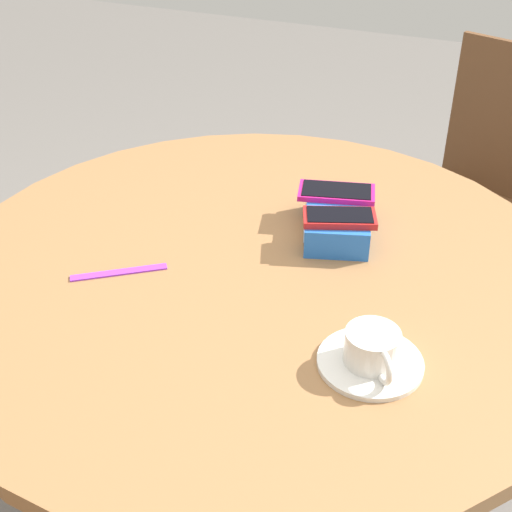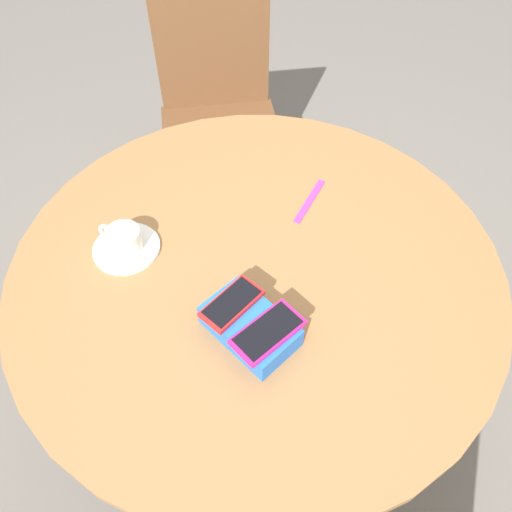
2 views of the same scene
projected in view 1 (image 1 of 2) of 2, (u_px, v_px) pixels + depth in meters
round_table at (256, 319)px, 1.27m from camera, size 1.09×1.09×0.78m
phone_box at (337, 220)px, 1.28m from camera, size 0.21×0.16×0.05m
phone_magenta at (337, 192)px, 1.30m from camera, size 0.10×0.15×0.01m
phone_red at (340, 218)px, 1.22m from camera, size 0.10×0.14×0.01m
saucer at (370, 362)px, 1.00m from camera, size 0.15×0.15×0.01m
coffee_cup at (373, 348)px, 0.98m from camera, size 0.10×0.08×0.05m
lanyard_strap at (119, 272)px, 1.19m from camera, size 0.11×0.14×0.00m
chair_far_side at (486, 208)px, 1.99m from camera, size 0.56×0.56×0.89m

